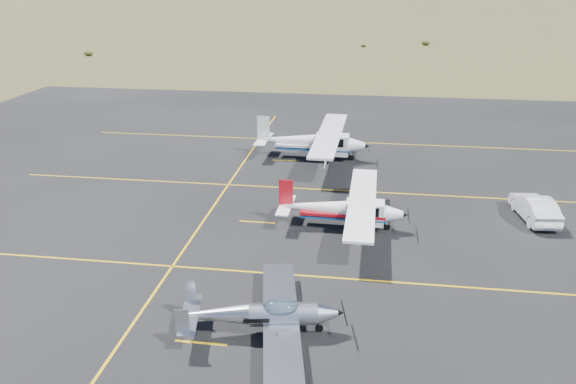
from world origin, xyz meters
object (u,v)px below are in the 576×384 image
(aircraft_plain, at_px, (313,141))
(aircraft_cessna, at_px, (343,208))
(aircraft_low_wing, at_px, (264,314))
(sedan, at_px, (535,208))

(aircraft_plain, bearing_deg, aircraft_cessna, -75.01)
(aircraft_low_wing, height_order, aircraft_cessna, aircraft_cessna)
(sedan, bearing_deg, aircraft_plain, -41.22)
(aircraft_cessna, xyz_separation_m, sedan, (10.54, 2.60, -0.42))
(aircraft_low_wing, bearing_deg, aircraft_cessna, 65.81)
(aircraft_low_wing, relative_size, aircraft_cessna, 0.84)
(aircraft_plain, height_order, sedan, aircraft_plain)
(aircraft_cessna, height_order, sedan, aircraft_cessna)
(aircraft_low_wing, xyz_separation_m, aircraft_plain, (-0.37, 21.89, 0.49))
(sedan, bearing_deg, aircraft_cessna, 7.31)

